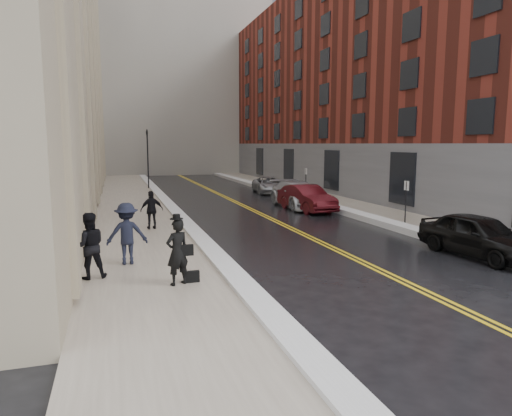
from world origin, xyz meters
TOP-DOWN VIEW (x-y plane):
  - ground at (0.00, 0.00)m, footprint 160.00×160.00m
  - sidewalk_left at (-4.50, 16.00)m, footprint 4.00×64.00m
  - sidewalk_right at (9.00, 16.00)m, footprint 3.00×64.00m
  - lane_stripe_a at (2.38, 16.00)m, footprint 0.12×64.00m
  - lane_stripe_b at (2.62, 16.00)m, footprint 0.12×64.00m
  - snow_ridge_left at (-2.20, 16.00)m, footprint 0.70×60.80m
  - snow_ridge_right at (7.15, 16.00)m, footprint 0.85×60.80m
  - building_right at (17.50, 23.00)m, footprint 14.00×50.00m
  - tower_far_right at (14.00, 66.00)m, footprint 22.00×18.00m
  - traffic_signal at (-2.60, 30.00)m, footprint 0.18×0.15m
  - parking_sign_near at (7.90, 8.00)m, footprint 0.06×0.35m
  - parking_sign_far at (7.90, 20.00)m, footprint 0.06×0.35m
  - car_black at (6.80, 2.19)m, footprint 2.19×4.67m
  - car_maroon at (5.46, 14.27)m, footprint 2.14×4.87m
  - car_silver_near at (5.62, 15.95)m, footprint 2.31×5.64m
  - car_silver_far at (6.56, 24.28)m, footprint 2.74×4.98m
  - pedestrian_main at (-3.87, 1.61)m, footprint 0.79×0.67m
  - pedestrian_a at (-6.20, 2.96)m, footprint 1.03×0.86m
  - pedestrian_b at (-5.12, 4.29)m, footprint 1.29×0.76m
  - pedestrian_c at (-3.87, 10.29)m, footprint 1.06×0.54m

SIDE VIEW (x-z plane):
  - ground at x=0.00m, z-range 0.00..0.00m
  - lane_stripe_a at x=2.38m, z-range 0.00..0.01m
  - lane_stripe_b at x=2.62m, z-range 0.00..0.01m
  - sidewalk_left at x=-4.50m, z-range 0.00..0.15m
  - sidewalk_right at x=9.00m, z-range 0.00..0.15m
  - snow_ridge_left at x=-2.20m, z-range 0.00..0.26m
  - snow_ridge_right at x=7.15m, z-range 0.00..0.30m
  - car_silver_far at x=6.56m, z-range 0.00..1.32m
  - car_black at x=6.80m, z-range 0.00..1.54m
  - car_maroon at x=5.46m, z-range 0.00..1.56m
  - car_silver_near at x=5.62m, z-range 0.00..1.63m
  - pedestrian_c at x=-3.87m, z-range 0.15..1.89m
  - pedestrian_main at x=-3.87m, z-range 0.15..1.98m
  - pedestrian_a at x=-6.20m, z-range 0.15..2.06m
  - pedestrian_b at x=-5.12m, z-range 0.15..2.13m
  - parking_sign_near at x=7.90m, z-range 0.24..2.47m
  - parking_sign_far at x=7.90m, z-range 0.24..2.47m
  - traffic_signal at x=-2.60m, z-range 0.48..5.68m
  - building_right at x=17.50m, z-range 0.00..18.00m
  - tower_far_right at x=14.00m, z-range 0.00..44.00m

